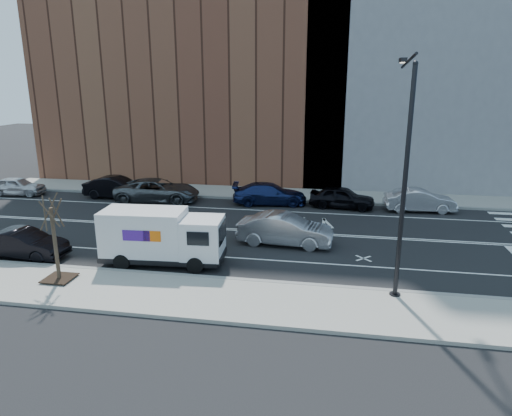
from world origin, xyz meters
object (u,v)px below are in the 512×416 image
(driving_sedan, at_px, (285,229))
(far_parked_a, at_px, (17,186))
(fedex_van, at_px, (162,236))
(far_parked_b, at_px, (117,188))

(driving_sedan, bearing_deg, far_parked_a, 75.34)
(far_parked_a, xyz_separation_m, driving_sedan, (21.18, -7.29, 0.13))
(driving_sedan, bearing_deg, fedex_van, 128.56)
(far_parked_b, bearing_deg, fedex_van, -142.47)
(far_parked_a, relative_size, driving_sedan, 0.82)
(fedex_van, relative_size, far_parked_b, 1.21)
(far_parked_a, relative_size, far_parked_b, 0.84)
(far_parked_b, xyz_separation_m, driving_sedan, (13.30, -7.74, 0.03))
(far_parked_a, height_order, driving_sedan, driving_sedan)
(far_parked_b, distance_m, driving_sedan, 15.38)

